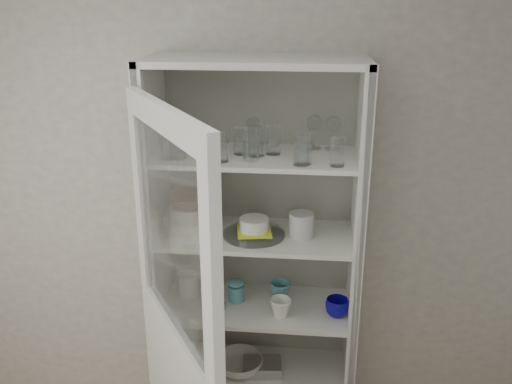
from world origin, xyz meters
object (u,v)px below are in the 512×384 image
Objects in this scene: yellow_trivet at (254,231)px; teal_jar at (236,292)px; terracotta_bowl at (192,199)px; measuring_cups at (211,305)px; plate_stack_back at (179,215)px; mug_blue at (337,307)px; goblet_3 at (333,131)px; plate_stack_front at (193,226)px; tin_box at (262,367)px; goblet_2 at (314,130)px; mug_white at (281,308)px; cream_dish at (239,364)px; mug_teal at (280,291)px; grey_bowl_stack at (301,225)px; cupboard_door at (179,375)px; goblet_0 at (174,128)px; pantry_cabinet at (257,284)px; white_ramekin at (254,224)px; white_canister at (188,284)px; cream_bowl at (193,211)px; glass_platter at (254,234)px; goblet_1 at (253,131)px.

yellow_trivet is 0.39m from teal_jar.
terracotta_bowl is 0.57m from measuring_cups.
plate_stack_back is 1.91× the size of mug_blue.
goblet_3 reaches higher than plate_stack_front.
tin_box is at bearing -19.94° from teal_jar.
goblet_2 is 0.88m from mug_white.
plate_stack_back is at bearing 156.37° from cream_dish.
measuring_cups is (0.19, -0.18, -0.41)m from plate_stack_back.
mug_teal is 1.03× the size of measuring_cups.
yellow_trivet is (-0.27, -0.16, -0.47)m from goblet_2.
mug_teal reaches higher than cream_dish.
grey_bowl_stack reaches higher than plate_stack_back.
mug_teal is at bearing -153.40° from goblet_2.
mug_blue is at bearing -73.68° from goblet_3.
cupboard_door reaches higher than grey_bowl_stack.
goblet_0 is 1.52× the size of grey_bowl_stack.
grey_bowl_stack is 1.18× the size of teal_jar.
pantry_cabinet reaches higher than white_ramekin.
white_canister is (-0.06, 0.10, -0.38)m from plate_stack_front.
glass_platter is (0.29, 0.01, -0.11)m from cream_bowl.
plate_stack_back is 0.48m from measuring_cups.
plate_stack_front is 0.40m from white_canister.
goblet_0 reaches higher than mug_blue.
pantry_cabinet reaches higher than terracotta_bowl.
cupboard_door is 1.15m from goblet_1.
white_canister is at bearing 166.76° from glass_platter.
cupboard_door is 16.11× the size of white_canister.
plate_stack_back is 0.89× the size of cream_dish.
cupboard_door is 12.08× the size of goblet_1.
plate_stack_back is 0.92m from mug_blue.
cupboard_door reaches higher than white_canister.
cupboard_door is at bearing -94.17° from measuring_cups.
measuring_cups is at bearing -38.98° from white_canister.
goblet_0 is at bearing 125.85° from terracotta_bowl.
white_ramekin is (0.29, 0.01, -0.12)m from terracotta_bowl.
goblet_1 is 1.26m from tin_box.
mug_blue reaches higher than measuring_cups.
terracotta_bowl is at bearing -166.18° from goblet_3.
white_canister is (-0.59, 0.07, -0.40)m from grey_bowl_stack.
goblet_3 reaches higher than mug_white.
mug_teal is at bearing 13.07° from plate_stack_front.
teal_jar is 0.50× the size of tin_box.
pantry_cabinet reaches higher than yellow_trivet.
white_ramekin is (0.40, -0.15, 0.03)m from plate_stack_back.
cupboard_door is at bearing -114.00° from white_ramekin.
goblet_1 is at bearing 64.83° from cream_dish.
teal_jar is 0.45m from tin_box.
pantry_cabinet is at bearing 86.67° from glass_platter.
tin_box is at bearing -68.92° from pantry_cabinet.
cream_dish is at bearing 176.20° from glass_platter.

